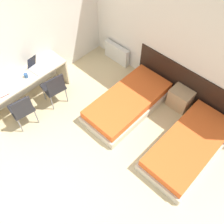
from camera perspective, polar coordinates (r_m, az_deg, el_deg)
The scene contains 14 objects.
ground_plane at distance 4.84m, azimuth -18.17°, elevation -18.45°, with size 20.00×20.00×0.00m, color beige.
wall_back at distance 5.28m, azimuth 13.58°, elevation 16.26°, with size 5.22×0.05×2.70m.
wall_left at distance 5.48m, azimuth -18.58°, elevation 16.43°, with size 0.05×4.77×2.70m.
headboard_panel at distance 5.64m, azimuth 16.98°, elevation 5.52°, with size 2.65×0.03×0.86m.
bed_near_window at distance 5.47m, azimuth 3.67°, elevation 2.21°, with size 0.98×2.04×0.36m.
bed_near_door at distance 5.07m, azimuth 17.14°, elevation -7.43°, with size 0.98×2.04×0.36m.
nightstand at distance 5.65m, azimuth 15.32°, elevation 2.99°, with size 0.47×0.37×0.46m.
radiator at distance 6.50m, azimuth 1.10°, elevation 13.29°, with size 0.73×0.12×0.47m.
desk at distance 5.60m, azimuth -19.35°, elevation 6.21°, with size 0.53×1.92×0.73m.
chair_near_laptop at distance 5.44m, azimuth -13.10°, elevation 5.65°, with size 0.48×0.48×0.88m.
chair_near_notebook at distance 5.24m, azimuth -19.93°, elevation 0.73°, with size 0.49×0.49×0.88m.
laptop at distance 5.54m, azimuth -17.18°, elevation 9.82°, with size 0.34×0.24×0.32m.
open_notebook at distance 5.36m, azimuth -23.92°, elevation 4.37°, with size 0.33×0.23×0.02m.
mug at distance 5.44m, azimuth -19.08°, elevation 7.88°, with size 0.08×0.08×0.09m.
Camera 1 is at (1.99, -0.01, 4.42)m, focal length 40.00 mm.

